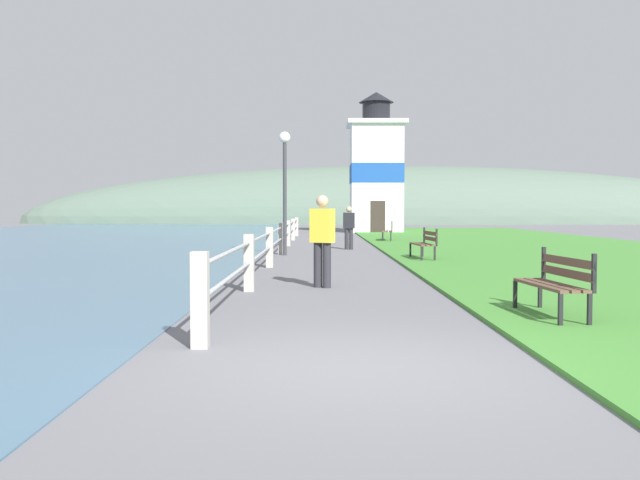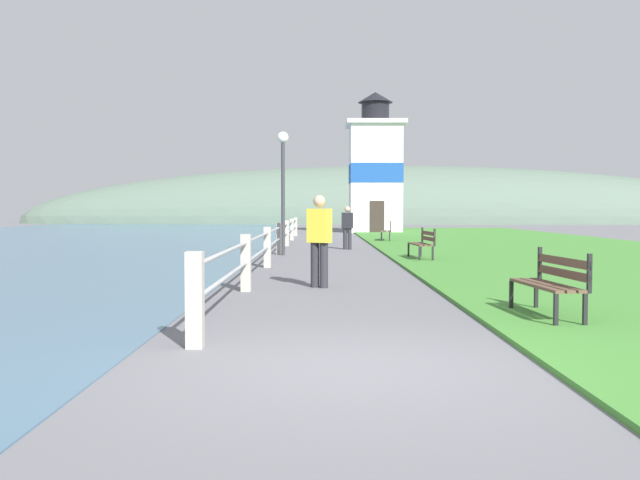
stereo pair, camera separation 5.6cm
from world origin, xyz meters
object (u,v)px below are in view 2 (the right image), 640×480
(person_by_railing, at_px, (346,226))
(park_bench_midway, at_px, (422,242))
(lamp_post, at_px, (281,170))
(person_strolling, at_px, (318,238))
(lighthouse, at_px, (374,171))
(park_bench_near, at_px, (550,280))
(park_bench_far, at_px, (386,230))

(person_by_railing, bearing_deg, park_bench_midway, -141.60)
(park_bench_midway, relative_size, lamp_post, 0.43)
(person_strolling, distance_m, lamp_post, 9.69)
(park_bench_midway, relative_size, lighthouse, 0.19)
(park_bench_near, distance_m, person_strolling, 5.04)
(park_bench_far, relative_size, lamp_post, 0.46)
(park_bench_near, xyz_separation_m, park_bench_midway, (-0.11, 11.09, 0.00))
(lighthouse, bearing_deg, lamp_post, -101.72)
(park_bench_near, height_order, park_bench_far, same)
(person_strolling, distance_m, person_by_railing, 12.78)
(park_bench_far, xyz_separation_m, person_by_railing, (-2.08, -6.38, 0.32))
(park_bench_near, bearing_deg, park_bench_far, -94.68)
(park_bench_near, height_order, lighthouse, lighthouse)
(lighthouse, distance_m, person_by_railing, 19.82)
(park_bench_near, relative_size, lighthouse, 0.18)
(park_bench_far, xyz_separation_m, lighthouse, (0.43, 13.05, 3.38))
(lamp_post, bearing_deg, lighthouse, 78.28)
(park_bench_far, xyz_separation_m, lamp_post, (-4.28, -9.67, 2.20))
(park_bench_far, bearing_deg, person_strolling, 86.45)
(park_bench_near, bearing_deg, person_by_railing, -87.55)
(lighthouse, xyz_separation_m, lamp_post, (-4.71, -22.71, -1.18))
(park_bench_near, xyz_separation_m, park_bench_far, (-0.01, 23.06, 0.00))
(park_bench_midway, relative_size, person_by_railing, 1.07)
(person_strolling, height_order, lamp_post, lamp_post)
(park_bench_midway, xyz_separation_m, park_bench_far, (0.10, 11.97, 0.00))
(lighthouse, distance_m, lamp_post, 23.23)
(person_by_railing, bearing_deg, person_strolling, -165.71)
(park_bench_midway, bearing_deg, park_bench_near, 86.79)
(person_strolling, xyz_separation_m, lamp_post, (-1.17, 9.45, 1.79))
(park_bench_midway, bearing_deg, park_bench_far, -94.27)
(park_bench_far, bearing_deg, park_bench_midway, 95.20)
(lamp_post, bearing_deg, park_bench_near, -72.24)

